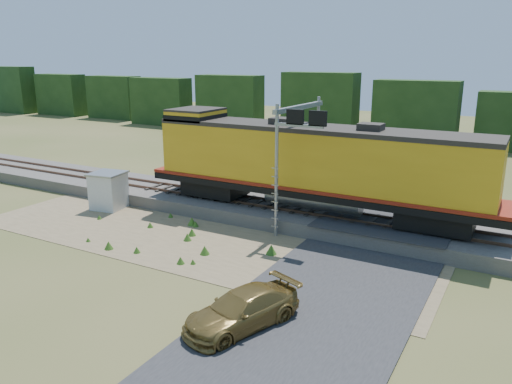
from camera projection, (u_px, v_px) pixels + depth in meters
The scene contains 11 objects.
ground at pixel (217, 249), 25.46m from camera, with size 140.00×140.00×0.00m, color #475123.
ballast at pixel (271, 211), 30.40m from camera, with size 70.00×5.00×0.80m, color slate.
rails at pixel (271, 204), 30.28m from camera, with size 70.00×1.54×0.16m.
dirt_shoulder at pixel (191, 239), 26.82m from camera, with size 26.00×8.00×0.03m, color #8C7754.
road at pixel (354, 270), 22.76m from camera, with size 7.00×66.00×0.86m.
tree_line_north at pixel (401, 115), 56.66m from camera, with size 130.00×3.00×6.50m.
weed_clumps at pixel (164, 237), 27.19m from camera, with size 15.00×6.20×0.56m, color #345F1B, non-canonical shape.
locomotive at pixel (309, 163), 28.42m from camera, with size 20.91×3.19×5.39m.
shed at pixel (109, 190), 31.99m from camera, with size 2.32×2.32×2.39m.
signal_gantry at pixel (300, 134), 27.54m from camera, with size 2.84×6.20×7.17m.
car at pixel (242, 310), 17.98m from camera, with size 1.89×4.64×1.35m, color olive.
Camera 1 is at (13.37, -19.80, 9.48)m, focal length 35.00 mm.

